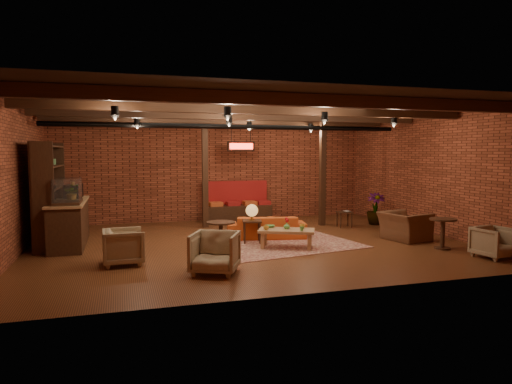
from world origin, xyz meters
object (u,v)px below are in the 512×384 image
object	(u,v)px
side_table_lamp	(252,214)
armchair_far	(494,241)
armchair_b	(215,251)
round_table_right	(443,229)
sofa	(266,227)
side_table_book	(344,213)
plant_tall	(376,177)
round_table_left	(221,231)
armchair_right	(405,221)
armchair_a	(124,245)
coffee_table	(286,231)

from	to	relation	value
side_table_lamp	armchair_far	bearing A→B (deg)	-34.03
armchair_b	round_table_right	size ratio (longest dim) A/B	1.19
sofa	side_table_book	distance (m)	2.86
sofa	plant_tall	bearing A→B (deg)	-152.36
round_table_right	plant_tall	world-z (taller)	plant_tall
round_table_left	armchair_right	distance (m)	4.63
round_table_left	round_table_right	distance (m)	4.97
round_table_left	sofa	bearing A→B (deg)	39.73
round_table_right	plant_tall	xyz separation A→B (m)	(0.43, 3.51, 0.97)
armchair_far	armchair_a	bearing A→B (deg)	158.55
side_table_lamp	plant_tall	bearing A→B (deg)	20.26
armchair_a	round_table_left	bearing A→B (deg)	-76.05
coffee_table	round_table_right	bearing A→B (deg)	-18.42
armchair_right	round_table_right	world-z (taller)	armchair_right
sofa	coffee_table	xyz separation A→B (m)	(0.06, -1.28, 0.10)
armchair_b	side_table_book	distance (m)	6.04
side_table_lamp	side_table_book	bearing A→B (deg)	24.00
side_table_lamp	armchair_far	size ratio (longest dim) A/B	1.32
armchair_b	plant_tall	distance (m)	7.11
armchair_far	coffee_table	bearing A→B (deg)	141.37
sofa	armchair_far	bearing A→B (deg)	149.55
round_table_right	round_table_left	bearing A→B (deg)	166.06
coffee_table	armchair_a	distance (m)	3.58
armchair_b	round_table_right	distance (m)	5.35
armchair_a	round_table_right	size ratio (longest dim) A/B	1.11
sofa	armchair_right	distance (m)	3.43
coffee_table	armchair_b	world-z (taller)	armchair_b
round_table_left	armchair_far	distance (m)	5.70
plant_tall	side_table_book	bearing A→B (deg)	-171.32
armchair_a	plant_tall	distance (m)	7.94
round_table_left	armchair_a	bearing A→B (deg)	-163.26
side_table_book	armchair_far	distance (m)	4.50
armchair_far	round_table_left	bearing A→B (deg)	148.00
round_table_left	armchair_right	world-z (taller)	armchair_right
armchair_far	plant_tall	xyz separation A→B (m)	(0.00, 4.53, 1.08)
armchair_b	plant_tall	xyz separation A→B (m)	(5.74, 4.07, 1.02)
armchair_right	plant_tall	world-z (taller)	plant_tall
side_table_book	armchair_far	size ratio (longest dim) A/B	0.68
side_table_book	round_table_right	distance (m)	3.41
coffee_table	round_table_right	size ratio (longest dim) A/B	2.02
armchair_right	round_table_right	bearing A→B (deg)	178.91
side_table_lamp	round_table_right	size ratio (longest dim) A/B	1.35
side_table_book	armchair_right	bearing A→B (deg)	-76.99
armchair_far	side_table_book	bearing A→B (deg)	95.44
sofa	armchair_right	xyz separation A→B (m)	(3.20, -1.24, 0.18)
side_table_book	round_table_right	xyz separation A→B (m)	(0.70, -3.34, 0.04)
sofa	plant_tall	xyz separation A→B (m)	(3.82, 1.12, 1.14)
side_table_lamp	side_table_book	xyz separation A→B (m)	(3.21, 1.43, -0.28)
side_table_book	armchair_far	bearing A→B (deg)	-75.47
armchair_a	side_table_book	xyz separation A→B (m)	(6.18, 2.76, 0.04)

